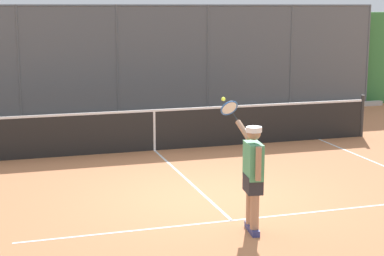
% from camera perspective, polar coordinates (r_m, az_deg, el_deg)
% --- Properties ---
extents(ground_plane, '(60.00, 60.00, 0.00)m').
position_cam_1_polar(ground_plane, '(11.10, 1.45, -6.39)').
color(ground_plane, '#C67A4C').
extents(court_line_markings, '(8.54, 9.31, 0.01)m').
position_cam_1_polar(court_line_markings, '(9.73, 4.33, -8.93)').
color(court_line_markings, white).
rests_on(court_line_markings, ground).
extents(fence_backdrop, '(19.81, 1.37, 3.33)m').
position_cam_1_polar(fence_backdrop, '(19.53, -7.04, 5.66)').
color(fence_backdrop, '#565B60').
rests_on(fence_backdrop, ground).
extents(tennis_net, '(10.97, 0.09, 1.07)m').
position_cam_1_polar(tennis_net, '(14.65, -3.41, -0.13)').
color(tennis_net, '#2D2D2D').
rests_on(tennis_net, ground).
extents(tennis_player, '(0.37, 1.37, 1.89)m').
position_cam_1_polar(tennis_player, '(9.34, 5.44, -3.87)').
color(tennis_player, navy).
rests_on(tennis_player, ground).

